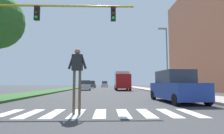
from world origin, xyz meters
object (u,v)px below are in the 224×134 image
sedan_midblock (85,86)px  truck_box_delivery (122,80)px  traffic_light_gantry (35,27)px  sedan_distant (92,85)px  sedan_far_horizon (105,84)px  suv_crossing (176,87)px  street_lamp_right (166,54)px  pedestrian_performer (77,70)px

sedan_midblock → truck_box_delivery: size_ratio=0.72×
traffic_light_gantry → sedan_distant: size_ratio=1.86×
sedan_midblock → sedan_distant: (0.00, 13.08, 0.04)m
sedan_far_horizon → truck_box_delivery: truck_box_delivery is taller
sedan_far_horizon → sedan_midblock: bearing=-97.6°
sedan_midblock → truck_box_delivery: (6.20, -0.29, 0.88)m
suv_crossing → sedan_midblock: (-7.96, 19.38, -0.17)m
street_lamp_right → sedan_midblock: size_ratio=1.69×
sedan_distant → truck_box_delivery: (6.20, -13.36, 0.84)m
sedan_distant → truck_box_delivery: truck_box_delivery is taller
suv_crossing → sedan_midblock: suv_crossing is taller
pedestrian_performer → sedan_distant: size_ratio=0.58×
suv_crossing → sedan_far_horizon: suv_crossing is taller
traffic_light_gantry → sedan_far_horizon: size_ratio=1.78×
pedestrian_performer → sedan_distant: bearing=93.9°
sedan_distant → sedan_far_horizon: bearing=72.4°
traffic_light_gantry → street_lamp_right: bearing=44.1°
street_lamp_right → pedestrian_performer: street_lamp_right is taller
suv_crossing → sedan_distant: (-7.95, 32.46, -0.13)m
traffic_light_gantry → truck_box_delivery: bearing=72.1°
street_lamp_right → truck_box_delivery: (-4.34, 9.74, -2.96)m
traffic_light_gantry → pedestrian_performer: size_ratio=3.18×
sedan_midblock → truck_box_delivery: bearing=-2.6°
pedestrian_performer → suv_crossing: (5.44, 4.34, -0.73)m
suv_crossing → truck_box_delivery: (-1.76, 19.10, 0.70)m
street_lamp_right → suv_crossing: (-2.58, -9.35, -3.66)m
street_lamp_right → truck_box_delivery: 11.07m
sedan_distant → sedan_midblock: bearing=-90.0°
pedestrian_performer → truck_box_delivery: size_ratio=0.40×
pedestrian_performer → street_lamp_right: bearing=59.7°
street_lamp_right → sedan_midblock: street_lamp_right is taller
sedan_far_horizon → suv_crossing: bearing=-83.3°
sedan_midblock → sedan_distant: sedan_distant is taller
sedan_distant → suv_crossing: bearing=-76.2°
pedestrian_performer → sedan_far_horizon: pedestrian_performer is taller
street_lamp_right → sedan_far_horizon: size_ratio=1.69×
pedestrian_performer → sedan_far_horizon: 46.31m
truck_box_delivery → sedan_midblock: bearing=177.4°
sedan_distant → sedan_far_horizon: (3.01, 9.50, 0.00)m
pedestrian_performer → suv_crossing: bearing=38.6°
sedan_midblock → suv_crossing: bearing=-67.7°
suv_crossing → traffic_light_gantry: bearing=-171.5°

